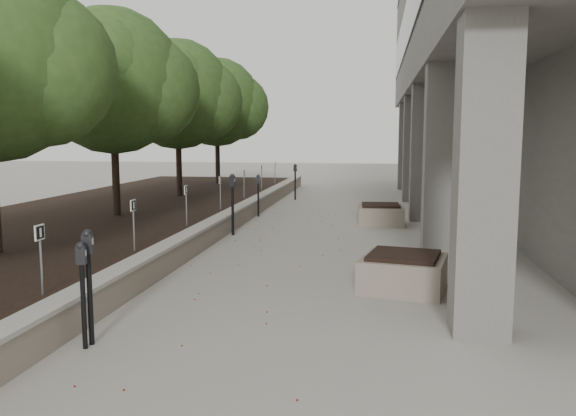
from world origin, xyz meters
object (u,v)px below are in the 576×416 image
Objects in this scene: parking_meter_2 at (90,287)px; parking_meter_3 at (233,205)px; parking_meter_4 at (258,196)px; crabapple_tree_5 at (217,121)px; planter_front at (403,272)px; crabapple_tree_3 at (113,112)px; parking_meter_5 at (295,182)px; crabapple_tree_4 at (178,118)px; parking_meter_1 at (83,296)px; planter_back at (380,214)px.

parking_meter_2 is 0.91× the size of parking_meter_3.
parking_meter_2 is 7.78m from parking_meter_3.
parking_meter_4 is (-0.22, 11.14, -0.05)m from parking_meter_2.
crabapple_tree_5 reaches higher than planter_front.
crabapple_tree_3 is 8.96m from parking_meter_5.
crabapple_tree_5 is 3.47× the size of parking_meter_3.
parking_meter_5 is at bearing 36.58° from crabapple_tree_4.
parking_meter_2 is 15.92m from parking_meter_5.
parking_meter_1 is at bearing -81.42° from parking_meter_3.
crabapple_tree_5 is 18.78m from parking_meter_1.
crabapple_tree_4 is 5.24m from parking_meter_5.
crabapple_tree_5 is 16.95m from planter_front.
parking_meter_1 is 0.15m from parking_meter_2.
crabapple_tree_5 reaches higher than parking_meter_3.
parking_meter_5 is (3.73, 7.77, -2.42)m from crabapple_tree_3.
parking_meter_4 is at bearing 97.82° from parking_meter_3.
parking_meter_3 reaches higher than parking_meter_5.
crabapple_tree_5 is 11.12m from parking_meter_3.
crabapple_tree_4 is at bearing 156.69° from planter_back.
parking_meter_4 is at bearing -31.65° from crabapple_tree_4.
parking_meter_5 is (0.26, 15.92, -0.01)m from parking_meter_2.
parking_meter_4 is (3.25, 3.00, -2.46)m from crabapple_tree_3.
crabapple_tree_5 is 3.82× the size of parking_meter_2.
crabapple_tree_3 is 9.32m from planter_front.
parking_meter_3 is at bearing 80.35° from parking_meter_2.
crabapple_tree_3 and crabapple_tree_4 have the same top height.
crabapple_tree_5 is 4.98m from parking_meter_5.
parking_meter_3 is at bearing -58.55° from crabapple_tree_4.
parking_meter_2 is 1.09× the size of planter_front.
planter_back is at bearing -48.87° from crabapple_tree_5.
crabapple_tree_3 is 9.32m from parking_meter_1.
parking_meter_5 is 1.12× the size of planter_back.
crabapple_tree_4 and crabapple_tree_5 have the same top height.
parking_meter_3 is 6.19m from planter_front.
crabapple_tree_5 is at bearing 164.12° from parking_meter_5.
parking_meter_2 is at bearing -91.89° from parking_meter_4.
crabapple_tree_4 is 3.82× the size of parking_meter_2.
crabapple_tree_5 is at bearing 89.75° from parking_meter_1.
parking_meter_1 is 1.04× the size of planter_back.
crabapple_tree_3 is 4.33× the size of planter_back.
crabapple_tree_3 is at bearing -179.12° from parking_meter_3.
parking_meter_2 is (3.47, -18.15, -2.41)m from crabapple_tree_5.
planter_back is at bearing 15.82° from crabapple_tree_3.
parking_meter_4 is 1.01× the size of planter_front.
parking_meter_1 is at bearing -79.28° from crabapple_tree_5.
parking_meter_2 is at bearing -76.00° from parking_meter_5.
parking_meter_2 is 1.08× the size of parking_meter_4.
parking_meter_4 is 0.94× the size of parking_meter_5.
planter_back is (3.53, 10.13, -0.42)m from parking_meter_2.
parking_meter_5 is at bearing 64.33° from crabapple_tree_3.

